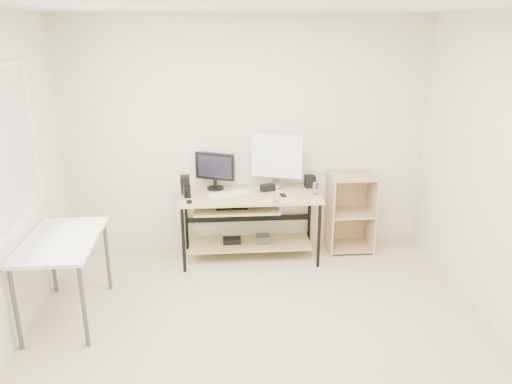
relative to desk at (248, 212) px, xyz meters
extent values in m
cube|color=beige|center=(0.03, -1.66, -0.54)|extent=(4.00, 4.00, 0.01)
cube|color=white|center=(0.03, -1.66, 2.07)|extent=(4.00, 4.00, 0.01)
cube|color=silver|center=(0.03, 0.34, 0.76)|extent=(4.00, 0.01, 2.60)
cube|color=silver|center=(0.03, -3.66, 0.76)|extent=(4.00, 0.01, 2.60)
cube|color=white|center=(-1.96, -1.06, 1.01)|extent=(0.01, 1.00, 1.20)
cube|color=tan|center=(0.03, -0.01, 0.20)|extent=(1.50, 0.65, 0.03)
cube|color=tan|center=(-0.12, -0.06, 0.08)|extent=(0.90, 0.49, 0.02)
cube|color=tan|center=(0.03, 0.04, -0.39)|extent=(1.35, 0.46, 0.02)
cube|color=black|center=(-0.17, -0.06, 0.10)|extent=(0.33, 0.22, 0.01)
cylinder|color=black|center=(0.08, -0.11, 0.10)|extent=(0.14, 0.01, 0.01)
cube|color=#424245|center=(0.18, 0.04, -0.34)|extent=(0.15, 0.15, 0.08)
cube|color=black|center=(-0.17, 0.04, -0.35)|extent=(0.20, 0.12, 0.06)
cylinder|color=black|center=(-0.68, -0.29, -0.18)|extent=(0.04, 0.04, 0.72)
cylinder|color=black|center=(-0.68, 0.28, -0.18)|extent=(0.04, 0.04, 0.72)
cylinder|color=black|center=(0.74, -0.29, -0.18)|extent=(0.04, 0.04, 0.72)
cylinder|color=black|center=(0.74, 0.28, -0.18)|extent=(0.04, 0.04, 0.72)
cube|color=white|center=(-1.65, -1.06, 0.20)|extent=(0.60, 1.00, 0.03)
cylinder|color=#424245|center=(-1.91, -1.52, -0.18)|extent=(0.04, 0.04, 0.72)
cylinder|color=#424245|center=(-1.91, -0.60, -0.18)|extent=(0.04, 0.04, 0.72)
cylinder|color=#424245|center=(-1.39, -1.52, -0.18)|extent=(0.04, 0.04, 0.72)
cylinder|color=#424245|center=(-1.39, -0.60, -0.18)|extent=(0.04, 0.04, 0.72)
cube|color=tan|center=(0.94, 0.12, -0.09)|extent=(0.02, 0.40, 0.90)
cube|color=tan|center=(1.42, 0.12, -0.09)|extent=(0.02, 0.40, 0.90)
cube|color=tan|center=(1.18, 0.31, -0.09)|extent=(0.50, 0.02, 0.90)
cube|color=tan|center=(1.18, 0.12, -0.50)|extent=(0.46, 0.38, 0.02)
cube|color=tan|center=(1.18, 0.12, -0.09)|extent=(0.46, 0.38, 0.02)
cube|color=tan|center=(1.18, 0.12, 0.34)|extent=(0.46, 0.38, 0.02)
cylinder|color=black|center=(-0.34, 0.20, 0.22)|extent=(0.19, 0.19, 0.02)
cylinder|color=black|center=(-0.34, 0.20, 0.28)|extent=(0.04, 0.04, 0.09)
cube|color=black|center=(-0.34, 0.20, 0.47)|extent=(0.43, 0.22, 0.30)
cube|color=black|center=(-0.34, 0.18, 0.47)|extent=(0.35, 0.16, 0.24)
cube|color=silver|center=(0.34, 0.18, 0.22)|extent=(0.20, 0.18, 0.02)
cylinder|color=silver|center=(0.34, 0.18, 0.28)|extent=(0.05, 0.05, 0.11)
cube|color=white|center=(0.34, 0.18, 0.58)|extent=(0.55, 0.22, 0.47)
cube|color=teal|center=(0.34, 0.15, 0.58)|extent=(0.46, 0.15, 0.38)
cube|color=white|center=(-0.19, 0.00, 0.22)|extent=(0.45, 0.25, 0.02)
ellipsoid|color=#B0B0B5|center=(0.29, -0.23, 0.23)|extent=(0.09, 0.12, 0.03)
cube|color=black|center=(0.23, 0.08, 0.25)|extent=(0.17, 0.12, 0.08)
cube|color=black|center=(-0.66, 0.07, 0.25)|extent=(0.09, 0.09, 0.08)
cube|color=black|center=(-0.66, 0.07, 0.35)|extent=(0.10, 0.10, 0.12)
cube|color=black|center=(0.71, 0.18, 0.28)|extent=(0.12, 0.12, 0.13)
cube|color=black|center=(-0.64, -0.07, 0.28)|extent=(0.08, 0.06, 0.14)
cylinder|color=black|center=(-0.61, -0.24, 0.22)|extent=(0.06, 0.06, 0.02)
cube|color=black|center=(0.37, -0.08, 0.22)|extent=(0.07, 0.12, 0.01)
cylinder|color=olive|center=(0.73, -0.07, 0.21)|extent=(0.11, 0.11, 0.01)
cylinder|color=white|center=(0.73, -0.07, 0.28)|extent=(0.08, 0.08, 0.13)
camera|label=1|loc=(-0.31, -5.06, 1.93)|focal=35.00mm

